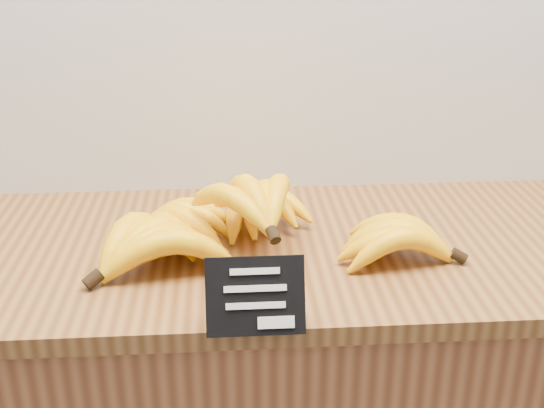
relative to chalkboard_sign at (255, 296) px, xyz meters
The scene contains 3 objects.
counter_top 0.27m from the chalkboard_sign, 82.05° to the left, with size 1.56×0.54×0.03m, color brown.
chalkboard_sign is the anchor object (origin of this frame).
banana_pile 0.24m from the chalkboard_sign, 92.43° to the left, with size 0.60×0.36×0.12m.
Camera 1 is at (0.03, 1.71, 1.44)m, focal length 45.00 mm.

